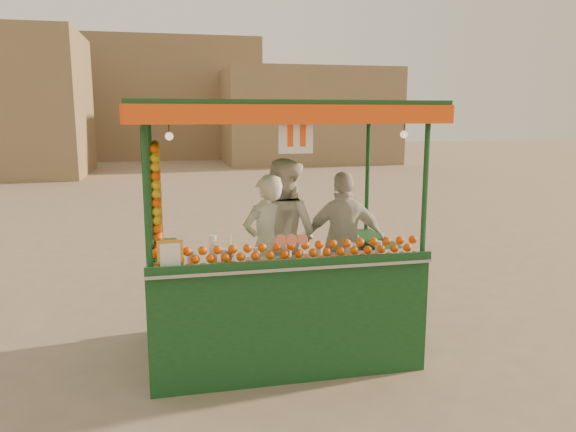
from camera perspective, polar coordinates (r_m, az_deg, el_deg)
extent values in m
plane|color=#756253|center=(6.24, -5.59, -13.81)|extent=(90.00, 90.00, 0.00)
cube|color=#86694C|center=(30.63, 1.97, 10.31)|extent=(9.00, 6.00, 5.00)
cube|color=#86694C|center=(35.69, -15.01, 11.59)|extent=(14.00, 7.00, 7.00)
cube|color=#103B18|center=(6.21, -1.10, -12.30)|extent=(2.71, 1.67, 0.31)
cylinder|color=black|center=(6.10, -9.99, -12.58)|extent=(0.38, 0.10, 0.38)
cylinder|color=black|center=(6.44, 7.27, -11.24)|extent=(0.38, 0.10, 0.38)
cube|color=#103B18|center=(5.39, 0.32, -9.39)|extent=(2.71, 0.31, 0.83)
cube|color=#103B18|center=(6.01, -12.70, -7.54)|extent=(0.31, 1.36, 0.83)
cube|color=#103B18|center=(6.44, 9.26, -6.18)|extent=(0.31, 1.36, 0.83)
cube|color=#B2B2B7|center=(5.29, 0.25, -4.86)|extent=(2.71, 0.48, 0.03)
cylinder|color=#103B18|center=(4.89, -14.45, 2.10)|extent=(0.05, 0.05, 1.46)
cylinder|color=#103B18|center=(5.46, 14.07, 2.96)|extent=(0.05, 0.05, 1.46)
cylinder|color=#103B18|center=(6.44, -14.04, 4.06)|extent=(0.05, 0.05, 1.46)
cylinder|color=#103B18|center=(6.88, 8.26, 4.65)|extent=(0.05, 0.05, 1.46)
cube|color=#103B18|center=(5.73, -1.19, 11.34)|extent=(2.92, 1.88, 0.08)
cube|color=#FB4C0D|center=(4.82, 1.05, 10.52)|extent=(2.92, 0.04, 0.17)
cube|color=#FB4C0D|center=(6.65, -2.81, 10.48)|extent=(2.92, 0.04, 0.17)
cube|color=#FB4C0D|center=(5.63, -16.15, 10.11)|extent=(0.04, 1.88, 0.17)
cube|color=#FB4C0D|center=(6.19, 12.40, 10.26)|extent=(0.04, 1.88, 0.17)
cylinder|color=#F96A4B|center=(5.09, 0.37, -2.49)|extent=(0.10, 0.03, 0.10)
cube|color=orange|center=(4.99, -12.13, -4.10)|extent=(0.23, 0.02, 0.29)
cube|color=white|center=(4.90, 0.81, 8.33)|extent=(0.31, 0.02, 0.31)
sphere|color=#FFE5B2|center=(4.91, -12.24, 8.10)|extent=(0.07, 0.07, 0.07)
sphere|color=#FFE5B2|center=(5.39, 11.95, 8.30)|extent=(0.07, 0.07, 0.07)
imported|color=white|center=(6.15, -2.12, -3.12)|extent=(0.67, 0.52, 1.61)
imported|color=silver|center=(6.31, -0.43, -2.00)|extent=(1.06, 1.09, 1.77)
imported|color=beige|center=(6.33, 5.84, -2.70)|extent=(1.00, 0.54, 1.62)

